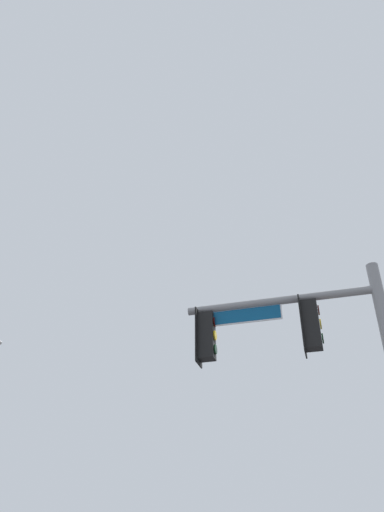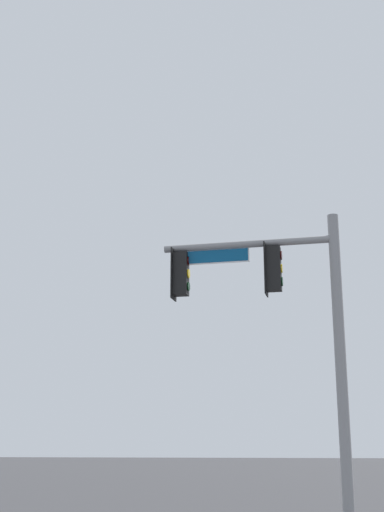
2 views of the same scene
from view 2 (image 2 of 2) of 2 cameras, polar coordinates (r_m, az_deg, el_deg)
signal_pole_near at (r=17.26m, az=7.33°, el=-4.23°), size 4.32×1.06×7.03m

